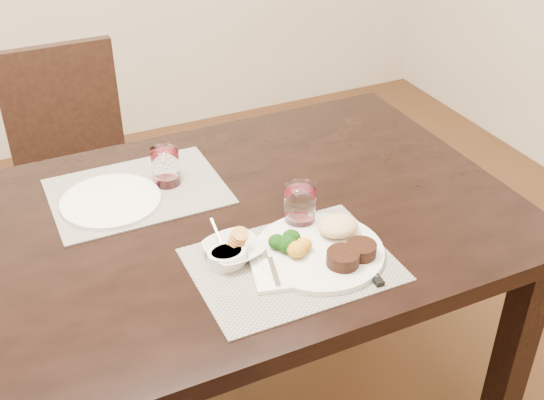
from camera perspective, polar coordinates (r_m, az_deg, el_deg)
name	(u,v)px	position (r m, az deg, el deg)	size (l,w,h in m)	color
dining_table	(140,266)	(1.76, -11.01, -5.42)	(2.00, 1.00, 0.75)	black
chair_far	(74,157)	(2.63, -16.20, 3.43)	(0.42, 0.42, 0.90)	black
placemat_near	(292,264)	(1.60, 1.71, -5.41)	(0.46, 0.34, 0.00)	gray
placemat_far	(138,191)	(1.89, -11.19, 0.72)	(0.46, 0.34, 0.00)	gray
dinner_plate	(325,247)	(1.62, 4.49, -3.94)	(0.31, 0.31, 0.06)	silver
napkin_fork	(271,270)	(1.57, -0.12, -5.86)	(0.12, 0.17, 0.02)	white
steak_knife	(365,266)	(1.60, 7.75, -5.49)	(0.03, 0.23, 0.01)	white
cracker_bowl	(233,250)	(1.61, -3.25, -4.19)	(0.15, 0.15, 0.06)	silver
sauce_ramekin	(227,256)	(1.59, -3.81, -4.73)	(0.09, 0.14, 0.07)	silver
wine_glass_near	(300,207)	(1.70, 2.36, -0.60)	(0.08, 0.08, 0.11)	white
far_plate	(111,201)	(1.85, -13.33, -0.08)	(0.26, 0.26, 0.01)	silver
wine_glass_far	(166,168)	(1.89, -8.87, 2.65)	(0.08, 0.08, 0.11)	white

